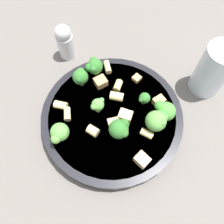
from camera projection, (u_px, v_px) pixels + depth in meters
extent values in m
plane|color=#5B5651|center=(112.00, 121.00, 0.47)|extent=(2.00, 2.00, 0.00)
cylinder|color=black|center=(112.00, 118.00, 0.45)|extent=(0.29, 0.29, 0.03)
cylinder|color=silver|center=(112.00, 115.00, 0.44)|extent=(0.26, 0.26, 0.01)
torus|color=black|center=(112.00, 115.00, 0.44)|extent=(0.28, 0.28, 0.00)
cylinder|color=#93B766|center=(144.00, 101.00, 0.45)|extent=(0.01, 0.01, 0.01)
sphere|color=#2D6B28|center=(145.00, 98.00, 0.44)|extent=(0.02, 0.02, 0.02)
sphere|color=#2A6122|center=(144.00, 100.00, 0.43)|extent=(0.01, 0.01, 0.01)
sphere|color=#295D25|center=(141.00, 100.00, 0.43)|extent=(0.01, 0.01, 0.01)
cylinder|color=#93B766|center=(154.00, 125.00, 0.42)|extent=(0.01, 0.01, 0.01)
sphere|color=#569942|center=(156.00, 121.00, 0.40)|extent=(0.04, 0.04, 0.04)
sphere|color=#4D893B|center=(162.00, 123.00, 0.39)|extent=(0.01, 0.01, 0.01)
sphere|color=#4A8745|center=(163.00, 117.00, 0.40)|extent=(0.02, 0.02, 0.02)
sphere|color=#538C3B|center=(151.00, 122.00, 0.39)|extent=(0.01, 0.01, 0.01)
cylinder|color=#84AD60|center=(164.00, 116.00, 0.43)|extent=(0.01, 0.01, 0.01)
sphere|color=#478E38|center=(166.00, 111.00, 0.41)|extent=(0.04, 0.04, 0.04)
sphere|color=#3E8A33|center=(160.00, 106.00, 0.41)|extent=(0.02, 0.02, 0.02)
sphere|color=#478333|center=(161.00, 113.00, 0.40)|extent=(0.01, 0.01, 0.01)
sphere|color=#3D8739|center=(162.00, 115.00, 0.40)|extent=(0.02, 0.02, 0.02)
cylinder|color=#93B766|center=(98.00, 108.00, 0.44)|extent=(0.01, 0.01, 0.01)
sphere|color=#569942|center=(98.00, 105.00, 0.42)|extent=(0.02, 0.02, 0.02)
sphere|color=#579643|center=(95.00, 107.00, 0.41)|extent=(0.01, 0.01, 0.01)
sphere|color=#4D9B3E|center=(94.00, 107.00, 0.42)|extent=(0.01, 0.01, 0.01)
sphere|color=#4C8B41|center=(101.00, 101.00, 0.42)|extent=(0.01, 0.01, 0.01)
cylinder|color=#84AD60|center=(62.00, 135.00, 0.41)|extent=(0.01, 0.01, 0.01)
sphere|color=#569942|center=(60.00, 132.00, 0.40)|extent=(0.03, 0.03, 0.03)
sphere|color=#598839|center=(64.00, 132.00, 0.39)|extent=(0.01, 0.01, 0.01)
sphere|color=#57893D|center=(56.00, 139.00, 0.39)|extent=(0.02, 0.02, 0.02)
cylinder|color=#84AD60|center=(96.00, 72.00, 0.47)|extent=(0.01, 0.01, 0.02)
sphere|color=#2D6B28|center=(95.00, 66.00, 0.46)|extent=(0.03, 0.03, 0.03)
sphere|color=#296F2A|center=(89.00, 67.00, 0.45)|extent=(0.02, 0.02, 0.02)
sphere|color=#2D692A|center=(93.00, 69.00, 0.45)|extent=(0.01, 0.01, 0.01)
sphere|color=#2D6926|center=(93.00, 61.00, 0.46)|extent=(0.02, 0.02, 0.02)
cylinder|color=#84AD60|center=(81.00, 82.00, 0.46)|extent=(0.01, 0.01, 0.02)
sphere|color=#2D6B28|center=(80.00, 77.00, 0.45)|extent=(0.03, 0.03, 0.03)
sphere|color=#285F29|center=(79.00, 80.00, 0.44)|extent=(0.01, 0.01, 0.01)
sphere|color=#306C24|center=(81.00, 72.00, 0.45)|extent=(0.02, 0.02, 0.02)
cylinder|color=#93B766|center=(118.00, 133.00, 0.41)|extent=(0.01, 0.01, 0.02)
sphere|color=#2D6B28|center=(119.00, 129.00, 0.39)|extent=(0.04, 0.04, 0.04)
sphere|color=#2F6023|center=(124.00, 133.00, 0.39)|extent=(0.02, 0.02, 0.02)
sphere|color=#2A5F23|center=(124.00, 123.00, 0.39)|extent=(0.02, 0.02, 0.02)
sphere|color=#2B5B27|center=(125.00, 125.00, 0.39)|extent=(0.02, 0.02, 0.02)
cylinder|color=#E0C67F|center=(67.00, 114.00, 0.43)|extent=(0.03, 0.03, 0.01)
cylinder|color=#E0C67F|center=(117.00, 96.00, 0.45)|extent=(0.03, 0.03, 0.02)
cylinder|color=#E0C67F|center=(107.00, 67.00, 0.48)|extent=(0.03, 0.03, 0.01)
cylinder|color=#E0C67F|center=(61.00, 105.00, 0.44)|extent=(0.03, 0.03, 0.02)
cylinder|color=#E0C67F|center=(113.00, 121.00, 0.42)|extent=(0.03, 0.02, 0.02)
cylinder|color=#E0C67F|center=(93.00, 130.00, 0.41)|extent=(0.02, 0.02, 0.02)
cylinder|color=#E0C67F|center=(118.00, 86.00, 0.46)|extent=(0.03, 0.02, 0.01)
cylinder|color=#E0C67F|center=(147.00, 134.00, 0.41)|extent=(0.02, 0.03, 0.01)
cube|color=tan|center=(142.00, 160.00, 0.39)|extent=(0.02, 0.03, 0.02)
cube|color=tan|center=(137.00, 78.00, 0.47)|extent=(0.02, 0.02, 0.01)
cube|color=tan|center=(159.00, 101.00, 0.44)|extent=(0.03, 0.02, 0.02)
cube|color=tan|center=(125.00, 116.00, 0.43)|extent=(0.03, 0.03, 0.02)
cube|color=tan|center=(101.00, 82.00, 0.46)|extent=(0.03, 0.03, 0.02)
cylinder|color=silver|center=(213.00, 70.00, 0.45)|extent=(0.07, 0.07, 0.12)
cylinder|color=silver|center=(209.00, 76.00, 0.47)|extent=(0.06, 0.06, 0.07)
cylinder|color=silver|center=(66.00, 46.00, 0.52)|extent=(0.04, 0.04, 0.06)
sphere|color=#B7B7BC|center=(63.00, 33.00, 0.48)|extent=(0.04, 0.04, 0.04)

